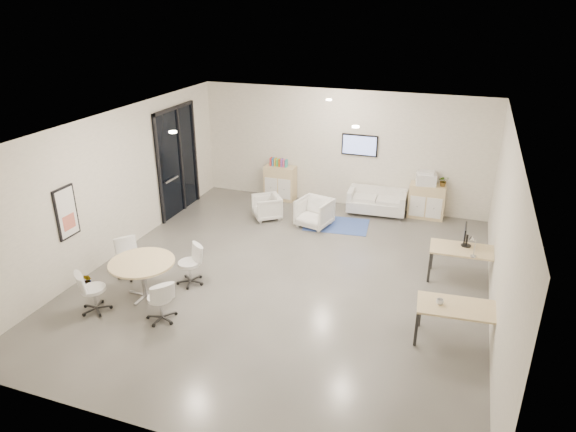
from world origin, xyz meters
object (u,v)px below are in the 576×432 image
(loveseat, at_px, (377,202))
(sideboard_right, at_px, (427,201))
(armchair_left, at_px, (267,206))
(armchair_right, at_px, (314,211))
(desk_front, at_px, (460,310))
(sideboard_left, at_px, (280,183))
(desk_rear, at_px, (465,252))
(round_table, at_px, (142,265))

(loveseat, bearing_deg, sideboard_right, 2.76)
(armchair_left, relative_size, armchair_right, 0.86)
(armchair_right, height_order, desk_front, armchair_right)
(sideboard_left, xyz_separation_m, loveseat, (2.83, -0.14, -0.18))
(sideboard_left, relative_size, desk_rear, 0.69)
(desk_rear, relative_size, round_table, 1.13)
(desk_rear, xyz_separation_m, round_table, (-5.81, -2.71, 0.03))
(armchair_left, bearing_deg, armchair_right, 50.04)
(armchair_right, height_order, desk_rear, armchair_right)
(round_table, bearing_deg, loveseat, 58.65)
(sideboard_left, bearing_deg, desk_rear, -31.36)
(sideboard_left, relative_size, armchair_right, 1.22)
(sideboard_right, xyz_separation_m, armchair_left, (-3.96, -1.46, -0.11))
(sideboard_right, bearing_deg, armchair_left, -159.77)
(sideboard_left, distance_m, round_table, 5.90)
(sideboard_right, xyz_separation_m, armchair_right, (-2.63, -1.53, -0.06))
(desk_rear, bearing_deg, loveseat, 124.95)
(loveseat, bearing_deg, armchair_right, -137.59)
(loveseat, relative_size, round_table, 1.26)
(armchair_right, distance_m, round_table, 4.84)
(armchair_right, bearing_deg, round_table, -102.88)
(sideboard_right, height_order, desk_front, sideboard_right)
(sideboard_left, bearing_deg, round_table, -96.35)
(desk_front, bearing_deg, armchair_left, 137.06)
(sideboard_right, relative_size, desk_front, 0.64)
(sideboard_left, relative_size, desk_front, 0.69)
(sideboard_left, relative_size, sideboard_right, 1.07)
(armchair_left, bearing_deg, desk_rear, 34.43)
(armchair_left, distance_m, desk_front, 6.36)
(sideboard_right, xyz_separation_m, round_table, (-4.77, -5.86, 0.22))
(loveseat, bearing_deg, armchair_left, -157.21)
(desk_rear, xyz_separation_m, desk_front, (-0.01, -2.23, -0.00))
(desk_rear, distance_m, desk_front, 2.23)
(sideboard_right, bearing_deg, round_table, -129.13)
(sideboard_left, distance_m, desk_front, 7.45)
(desk_rear, distance_m, round_table, 6.41)
(armchair_left, distance_m, round_table, 4.49)
(armchair_right, xyz_separation_m, round_table, (-2.14, -4.33, 0.28))
(sideboard_right, distance_m, armchair_left, 4.22)
(loveseat, xyz_separation_m, armchair_left, (-2.67, -1.32, 0.03))
(armchair_left, height_order, armchair_right, armchair_right)
(armchair_left, height_order, round_table, round_table)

